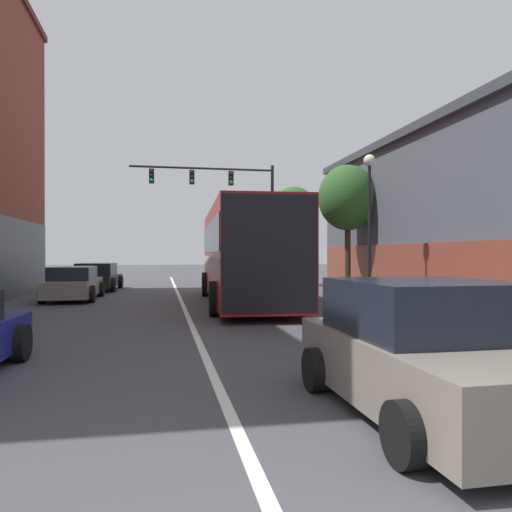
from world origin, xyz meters
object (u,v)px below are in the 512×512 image
parked_car_left_far (74,284)px  street_tree_near (348,198)px  traffic_signal_gantry (227,195)px  street_lamp (369,213)px  parked_car_left_near (97,277)px  street_tree_far (294,213)px  hatchback_foreground (431,352)px  bus (245,251)px

parked_car_left_far → street_tree_near: size_ratio=0.82×
traffic_signal_gantry → street_lamp: bearing=-79.5°
parked_car_left_near → street_tree_far: street_tree_far is taller
hatchback_foreground → parked_car_left_near: hatchback_foreground is taller
hatchback_foreground → parked_car_left_near: 21.03m
street_lamp → parked_car_left_near: bearing=130.9°
parked_car_left_near → street_tree_far: 10.99m
bus → parked_car_left_near: size_ratio=2.54×
bus → street_tree_near: street_tree_near is taller
bus → street_tree_near: (4.50, 1.63, 2.15)m
street_tree_near → street_lamp: bearing=-103.4°
parked_car_left_far → street_lamp: (9.63, -5.77, 2.43)m
parked_car_left_far → street_tree_near: (10.75, -1.09, 3.41)m
traffic_signal_gantry → street_lamp: 14.29m
street_lamp → street_tree_near: (1.12, 4.68, 0.97)m
bus → hatchback_foreground: (0.01, -12.41, -1.19)m
parked_car_left_far → street_tree_far: size_ratio=0.80×
bus → street_tree_far: street_tree_far is taller
street_tree_far → parked_car_left_near: bearing=-171.2°
traffic_signal_gantry → street_tree_far: 4.00m
street_lamp → street_tree_near: street_tree_near is taller
street_tree_far → bus: bearing=-114.9°
bus → street_lamp: street_lamp is taller
hatchback_foreground → street_tree_near: (4.49, 14.04, 3.34)m
street_tree_far → street_tree_near: bearing=-88.8°
traffic_signal_gantry → street_tree_near: size_ratio=1.52×
bus → traffic_signal_gantry: size_ratio=1.34×
parked_car_left_near → traffic_signal_gantry: (6.79, 3.10, 4.51)m
parked_car_left_near → street_tree_near: 12.60m
bus → street_tree_far: bearing=-22.0°
parked_car_left_far → street_lamp: size_ratio=0.91×
bus → traffic_signal_gantry: bearing=-1.3°
parked_car_left_near → parked_car_left_far: bearing=-179.9°
parked_car_left_near → street_tree_near: size_ratio=0.81×
parked_car_left_far → street_lamp: 11.49m
traffic_signal_gantry → street_tree_near: bearing=-68.2°
bus → street_tree_near: size_ratio=2.05×
parked_car_left_far → bus: bearing=-112.8°
parked_car_left_far → traffic_signal_gantry: size_ratio=0.54×
traffic_signal_gantry → street_tree_far: traffic_signal_gantry is taller
bus → parked_car_left_near: bus is taller
street_lamp → street_tree_near: size_ratio=0.90×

